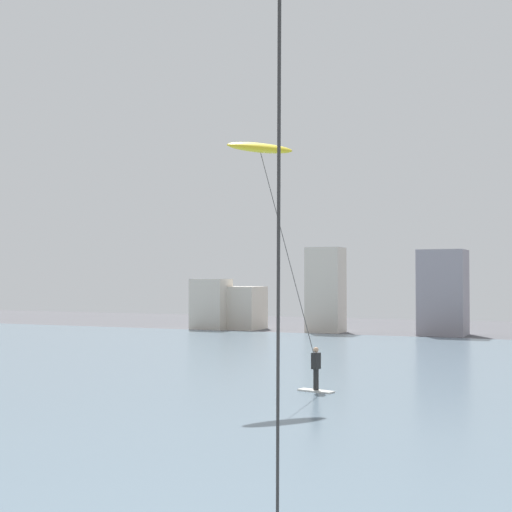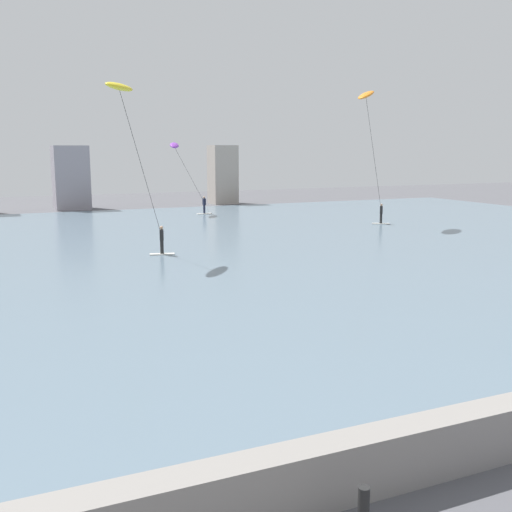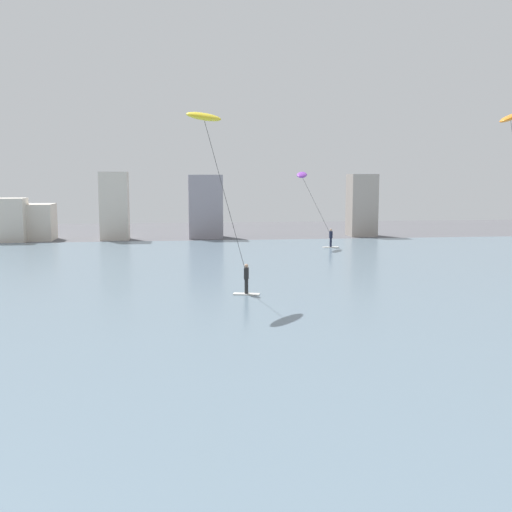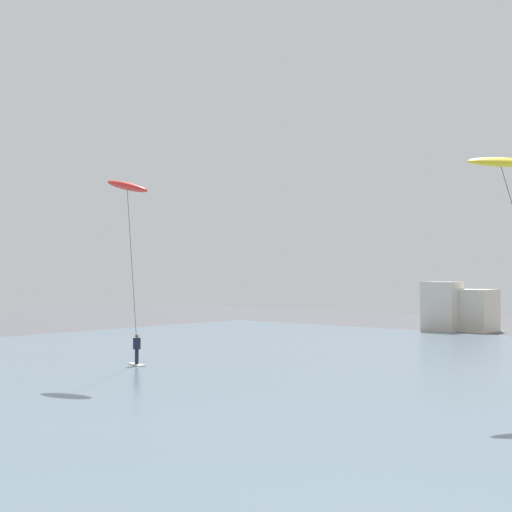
% 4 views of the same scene
% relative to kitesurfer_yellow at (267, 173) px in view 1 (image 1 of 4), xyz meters
% --- Properties ---
extents(water_bay, '(84.00, 52.00, 0.10)m').
position_rel_kitesurfer_yellow_xyz_m(water_bay, '(2.20, 1.70, -8.26)').
color(water_bay, slate).
rests_on(water_bay, ground).
extents(far_shore_buildings, '(38.00, 4.93, 6.73)m').
position_rel_kitesurfer_yellow_xyz_m(far_shore_buildings, '(-3.52, 30.82, -5.52)').
color(far_shore_buildings, beige).
rests_on(far_shore_buildings, ground).
extents(kitesurfer_yellow, '(4.12, 2.87, 9.52)m').
position_rel_kitesurfer_yellow_xyz_m(kitesurfer_yellow, '(0.00, 0.00, 0.00)').
color(kitesurfer_yellow, silver).
rests_on(kitesurfer_yellow, water_bay).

